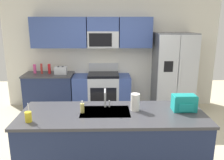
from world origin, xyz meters
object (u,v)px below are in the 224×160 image
(toaster, at_px, (61,70))
(pepper_mill, at_px, (42,69))
(paper_towel_roll, at_px, (135,102))
(soap_dispenser, at_px, (82,108))
(range_oven, at_px, (102,92))
(refrigerator, at_px, (173,73))
(backpack, at_px, (184,103))
(sink_faucet, at_px, (106,97))
(bottle_pink, at_px, (35,69))
(bottle_red, at_px, (49,69))
(drink_cup_yellow, at_px, (28,117))

(toaster, xyz_separation_m, pepper_mill, (-0.46, 0.05, 0.03))
(pepper_mill, relative_size, paper_towel_roll, 1.00)
(soap_dispenser, bearing_deg, range_oven, 84.83)
(toaster, bearing_deg, refrigerator, -0.42)
(refrigerator, relative_size, backpack, 5.78)
(sink_faucet, height_order, soap_dispenser, sink_faucet)
(range_oven, distance_m, backpack, 2.69)
(range_oven, relative_size, pepper_mill, 5.64)
(refrigerator, distance_m, backpack, 2.33)
(range_oven, bearing_deg, bottle_pink, 177.98)
(paper_towel_roll, height_order, backpack, paper_towel_roll)
(bottle_red, bearing_deg, toaster, -14.94)
(range_oven, height_order, bottle_red, bottle_red)
(toaster, bearing_deg, drink_cup_yellow, -87.78)
(range_oven, height_order, backpack, backpack)
(refrigerator, bearing_deg, drink_cup_yellow, -134.47)
(refrigerator, relative_size, bottle_pink, 8.63)
(sink_faucet, distance_m, soap_dispenser, 0.38)
(drink_cup_yellow, relative_size, paper_towel_roll, 1.04)
(drink_cup_yellow, bearing_deg, refrigerator, 45.53)
(drink_cup_yellow, xyz_separation_m, soap_dispenser, (0.64, 0.28, 0.00))
(toaster, xyz_separation_m, bottle_red, (-0.28, 0.08, 0.02))
(pepper_mill, distance_m, bottle_red, 0.18)
(bottle_red, height_order, backpack, backpack)
(paper_towel_roll, bearing_deg, pepper_mill, 129.84)
(pepper_mill, distance_m, paper_towel_roll, 3.01)
(soap_dispenser, bearing_deg, bottle_pink, 119.40)
(range_oven, xyz_separation_m, refrigerator, (1.69, -0.07, 0.48))
(backpack, bearing_deg, bottle_red, 135.88)
(range_oven, relative_size, drink_cup_yellow, 5.43)
(drink_cup_yellow, relative_size, backpack, 0.78)
(drink_cup_yellow, bearing_deg, backpack, 9.02)
(bottle_red, xyz_separation_m, backpack, (2.44, -2.36, 0.00))
(toaster, height_order, backpack, backpack)
(refrigerator, relative_size, drink_cup_yellow, 7.39)
(bottle_red, xyz_separation_m, soap_dispenser, (1.02, -2.41, -0.05))
(range_oven, xyz_separation_m, paper_towel_roll, (0.52, -2.32, 0.58))
(sink_faucet, xyz_separation_m, drink_cup_yellow, (-0.96, -0.45, -0.10))
(toaster, bearing_deg, range_oven, 3.14)
(refrigerator, distance_m, toaster, 2.65)
(bottle_pink, bearing_deg, backpack, -40.66)
(toaster, height_order, soap_dispenser, toaster)
(backpack, bearing_deg, range_oven, 117.11)
(range_oven, xyz_separation_m, bottle_red, (-1.24, 0.02, 0.57))
(bottle_red, bearing_deg, bottle_pink, 174.56)
(toaster, distance_m, backpack, 3.15)
(toaster, relative_size, paper_towel_roll, 1.17)
(range_oven, relative_size, sink_faucet, 4.82)
(pepper_mill, distance_m, sink_faucet, 2.68)
(range_oven, distance_m, refrigerator, 1.76)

